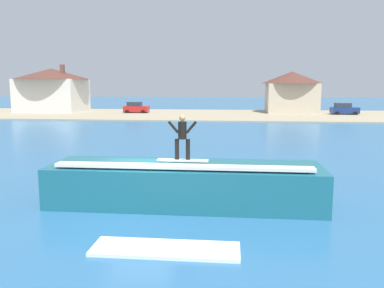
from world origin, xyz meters
TOP-DOWN VIEW (x-y plane):
  - ground_plane at (0.00, 0.00)m, footprint 260.00×260.00m
  - wave_crest at (1.66, 0.64)m, footprint 10.42×2.94m
  - surfboard at (1.59, 0.44)m, footprint 1.96×0.43m
  - surfer at (1.58, 0.47)m, footprint 1.10×0.32m
  - shoreline_bank at (0.00, 45.15)m, footprint 120.00×21.15m
  - car_near_shore at (-11.61, 46.84)m, footprint 3.87×2.13m
  - car_far_shore at (19.92, 46.65)m, footprint 3.92×2.19m
  - house_with_chimney at (-26.02, 48.73)m, footprint 12.06×12.06m
  - house_gabled_white at (12.64, 49.90)m, footprint 9.52×9.52m
  - whitewater_patch at (1.63, -3.81)m, footprint 4.15×1.24m

SIDE VIEW (x-z plane):
  - ground_plane at x=0.00m, z-range 0.00..0.00m
  - whitewater_patch at x=1.63m, z-range 0.00..0.10m
  - shoreline_bank at x=0.00m, z-range 0.00..0.16m
  - wave_crest at x=1.66m, z-range -0.05..1.68m
  - car_near_shore at x=-11.61m, z-range 0.01..1.87m
  - car_far_shore at x=19.92m, z-range 0.02..1.88m
  - surfboard at x=1.59m, z-range 1.73..1.79m
  - surfer at x=1.58m, z-range 1.89..3.60m
  - house_gabled_white at x=12.64m, z-range 0.39..6.96m
  - house_with_chimney at x=-26.02m, z-range 0.17..7.84m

